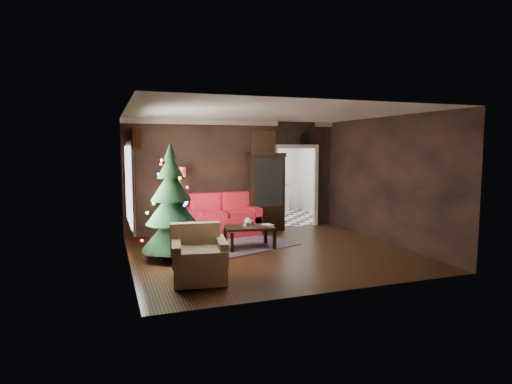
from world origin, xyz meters
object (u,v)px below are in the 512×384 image
object	(u,v)px
curio_cabinet	(266,193)
armchair	(199,253)
teapot	(248,222)
wall_clock	(305,138)
coffee_table	(250,237)
loveseat	(225,214)
christmas_tree	(171,204)
floor_lamp	(181,204)
kitchen_table	(269,207)

from	to	relation	value
curio_cabinet	armchair	world-z (taller)	curio_cabinet
armchair	teapot	size ratio (longest dim) A/B	4.75
wall_clock	teapot	bearing A→B (deg)	-140.66
teapot	coffee_table	bearing A→B (deg)	-78.56
teapot	wall_clock	xyz separation A→B (m)	(2.24, 1.84, 1.83)
loveseat	teapot	size ratio (longest dim) A/B	9.23
christmas_tree	coffee_table	world-z (taller)	christmas_tree
armchair	coffee_table	size ratio (longest dim) A/B	0.87
floor_lamp	teapot	size ratio (longest dim) A/B	9.12
loveseat	kitchen_table	world-z (taller)	loveseat
floor_lamp	christmas_tree	size ratio (longest dim) A/B	0.75
coffee_table	wall_clock	xyz separation A→B (m)	(2.23, 1.91, 2.14)
kitchen_table	armchair	bearing A→B (deg)	-121.99
floor_lamp	teapot	xyz separation A→B (m)	(1.20, -1.33, -0.28)
floor_lamp	armchair	distance (m)	3.34
floor_lamp	kitchen_table	bearing A→B (deg)	31.30
floor_lamp	coffee_table	distance (m)	1.95
loveseat	wall_clock	size ratio (longest dim) A/B	5.31
teapot	wall_clock	bearing A→B (deg)	39.34
curio_cabinet	coffee_table	distance (m)	2.14
armchair	teapot	world-z (taller)	armchair
wall_clock	kitchen_table	bearing A→B (deg)	113.75
wall_clock	coffee_table	bearing A→B (deg)	-139.33
coffee_table	wall_clock	world-z (taller)	wall_clock
loveseat	armchair	world-z (taller)	loveseat
curio_cabinet	loveseat	bearing A→B (deg)	-169.17
floor_lamp	armchair	xyz separation A→B (m)	(-0.27, -3.31, -0.37)
curio_cabinet	teapot	bearing A→B (deg)	-122.14
christmas_tree	wall_clock	distance (m)	4.68
loveseat	teapot	world-z (taller)	loveseat
christmas_tree	curio_cabinet	bearing A→B (deg)	37.10
curio_cabinet	teapot	world-z (taller)	curio_cabinet
curio_cabinet	floor_lamp	xyz separation A→B (m)	(-2.24, -0.33, -0.12)
floor_lamp	teapot	bearing A→B (deg)	-48.08
coffee_table	wall_clock	size ratio (longest dim) A/B	3.16
loveseat	christmas_tree	size ratio (longest dim) A/B	0.76
kitchen_table	teapot	bearing A→B (deg)	-118.71
christmas_tree	coffee_table	bearing A→B (deg)	10.46
curio_cabinet	armchair	size ratio (longest dim) A/B	2.17
floor_lamp	wall_clock	size ratio (longest dim) A/B	5.25
loveseat	teapot	bearing A→B (deg)	-85.67
curio_cabinet	kitchen_table	size ratio (longest dim) A/B	2.53
curio_cabinet	wall_clock	distance (m)	1.88
loveseat	wall_clock	distance (m)	3.04
armchair	coffee_table	distance (m)	2.42
christmas_tree	kitchen_table	xyz separation A→B (m)	(3.35, 3.47, -0.68)
christmas_tree	wall_clock	size ratio (longest dim) A/B	6.96
armchair	wall_clock	distance (m)	5.65
floor_lamp	coffee_table	xyz separation A→B (m)	(1.21, -1.41, -0.59)
loveseat	armchair	xyz separation A→B (m)	(-1.36, -3.41, -0.04)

